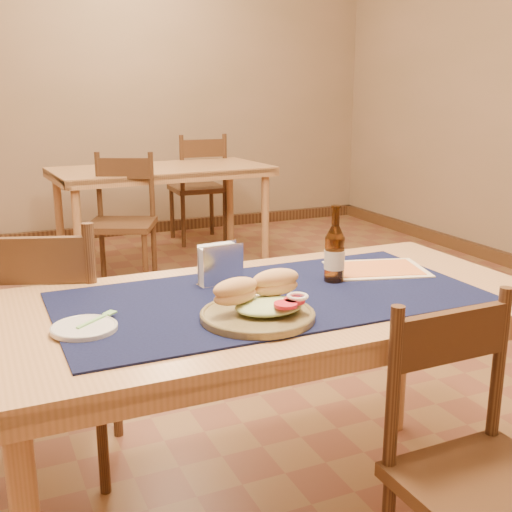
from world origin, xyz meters
name	(u,v)px	position (x,y,z in m)	size (l,w,h in m)	color
room	(179,69)	(0.00, 0.00, 1.40)	(6.04, 7.04, 2.84)	brown
main_table	(270,325)	(0.00, -0.80, 0.67)	(1.60, 0.80, 0.75)	tan
placemat	(270,297)	(0.00, -0.80, 0.75)	(1.20, 0.60, 0.01)	#0F1337
baseboard	(189,399)	(0.00, 0.00, 0.05)	(6.00, 7.00, 0.10)	#4E321C
back_table	(162,178)	(0.59, 2.37, 0.67)	(1.66, 0.90, 0.75)	tan
chair_main_far	(48,344)	(-0.57, -0.23, 0.49)	(0.55, 0.55, 0.94)	#4E321C
chair_main_near	(481,475)	(0.29, -1.37, 0.44)	(0.40, 0.40, 0.85)	#4E321C
chair_back_near	(122,220)	(0.15, 1.83, 0.48)	(0.56, 0.56, 0.91)	#4E321C
chair_back_far	(199,186)	(1.08, 2.92, 0.50)	(0.46, 0.46, 0.96)	#4E321C
sandwich_plate	(260,307)	(-0.10, -0.95, 0.79)	(0.30, 0.30, 0.11)	brown
side_plate	(84,327)	(-0.53, -0.86, 0.76)	(0.16, 0.16, 0.01)	silver
fork	(99,318)	(-0.49, -0.82, 0.77)	(0.12, 0.10, 0.00)	#7BC76D
beer_bottle	(335,254)	(0.24, -0.75, 0.84)	(0.06, 0.06, 0.24)	#4E290E
napkin_holder	(220,265)	(-0.09, -0.64, 0.81)	(0.15, 0.06, 0.13)	silver
menu_card	(376,269)	(0.44, -0.70, 0.76)	(0.36, 0.31, 0.01)	#F7E2BA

